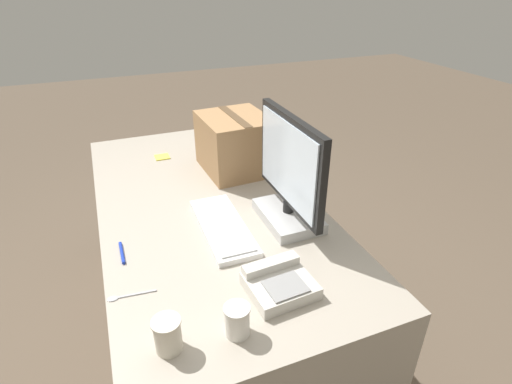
% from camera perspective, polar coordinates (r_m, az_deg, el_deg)
% --- Properties ---
extents(ground_plane, '(12.00, 12.00, 0.00)m').
position_cam_1_polar(ground_plane, '(2.26, -6.08, -17.87)').
color(ground_plane, brown).
extents(office_desk, '(1.80, 0.90, 0.75)m').
position_cam_1_polar(office_desk, '(2.00, -6.64, -10.51)').
color(office_desk, '#A89E8E').
rests_on(office_desk, ground_plane).
extents(monitor, '(0.49, 0.20, 0.44)m').
position_cam_1_polar(monitor, '(1.54, 4.78, 1.74)').
color(monitor, '#B7B7B7').
rests_on(monitor, office_desk).
extents(keyboard, '(0.45, 0.17, 0.03)m').
position_cam_1_polar(keyboard, '(1.58, -4.75, -4.89)').
color(keyboard, silver).
rests_on(keyboard, office_desk).
extents(desk_phone, '(0.20, 0.21, 0.07)m').
position_cam_1_polar(desk_phone, '(1.30, 3.30, -12.83)').
color(desk_phone, beige).
rests_on(desk_phone, office_desk).
extents(paper_cup_left, '(0.08, 0.08, 0.10)m').
position_cam_1_polar(paper_cup_left, '(1.14, -12.50, -19.28)').
color(paper_cup_left, beige).
rests_on(paper_cup_left, office_desk).
extents(paper_cup_right, '(0.07, 0.07, 0.10)m').
position_cam_1_polar(paper_cup_right, '(1.16, -2.71, -17.87)').
color(paper_cup_right, white).
rests_on(paper_cup_right, office_desk).
extents(spoon, '(0.03, 0.15, 0.00)m').
position_cam_1_polar(spoon, '(1.35, -18.37, -13.98)').
color(spoon, '#B2B2B7').
rests_on(spoon, office_desk).
extents(cardboard_box, '(0.37, 0.33, 0.28)m').
position_cam_1_polar(cardboard_box, '(2.00, -2.98, 6.95)').
color(cardboard_box, '#9E754C').
rests_on(cardboard_box, office_desk).
extents(pen_marker, '(0.13, 0.01, 0.01)m').
position_cam_1_polar(pen_marker, '(1.53, -18.61, -8.22)').
color(pen_marker, '#1933B2').
rests_on(pen_marker, office_desk).
extents(sticky_note_pad, '(0.08, 0.08, 0.01)m').
position_cam_1_polar(sticky_note_pad, '(2.24, -13.25, 4.91)').
color(sticky_note_pad, '#E5DB4C').
rests_on(sticky_note_pad, office_desk).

